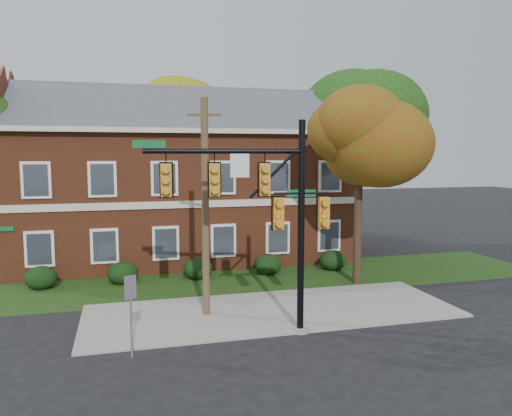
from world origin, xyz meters
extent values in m
plane|color=black|center=(0.00, 0.00, 0.00)|extent=(120.00, 120.00, 0.00)
cube|color=gray|center=(0.00, 1.00, 0.04)|extent=(14.00, 5.00, 0.08)
cube|color=#193811|center=(0.00, 6.00, 0.02)|extent=(30.00, 6.00, 0.04)
cube|color=brown|center=(-2.00, 12.00, 3.50)|extent=(18.00, 8.00, 7.00)
cube|color=beige|center=(-2.00, 12.00, 7.12)|extent=(18.80, 8.80, 0.24)
cube|color=beige|center=(-2.00, 7.97, 3.50)|extent=(18.00, 0.12, 0.35)
ellipsoid|color=black|center=(-9.00, 6.70, 0.53)|extent=(1.40, 1.26, 1.05)
ellipsoid|color=black|center=(-5.50, 6.70, 0.53)|extent=(1.40, 1.26, 1.05)
ellipsoid|color=black|center=(-2.00, 6.70, 0.53)|extent=(1.40, 1.26, 1.05)
ellipsoid|color=black|center=(1.50, 6.70, 0.53)|extent=(1.40, 1.26, 1.05)
ellipsoid|color=black|center=(5.00, 6.70, 0.53)|extent=(1.40, 1.26, 1.05)
cylinder|color=black|center=(5.00, 4.00, 2.88)|extent=(0.36, 0.36, 5.76)
ellipsoid|color=#A0240D|center=(5.00, 4.00, 6.48)|extent=(4.25, 4.25, 3.60)
ellipsoid|color=#A0240D|center=(5.62, 3.62, 7.08)|extent=(3.50, 3.50, 3.00)
cylinder|color=black|center=(9.00, 13.00, 3.52)|extent=(0.36, 0.36, 7.04)
ellipsoid|color=black|center=(9.00, 13.00, 7.92)|extent=(5.95, 5.95, 5.04)
ellipsoid|color=black|center=(9.88, 12.47, 8.52)|extent=(4.90, 4.90, 4.20)
cylinder|color=black|center=(-1.00, 20.00, 3.84)|extent=(0.36, 0.36, 7.68)
ellipsoid|color=#C57E10|center=(-1.00, 20.00, 8.64)|extent=(6.46, 6.46, 5.47)
ellipsoid|color=#C57E10|center=(-0.05, 19.43, 9.24)|extent=(5.32, 5.32, 4.56)
cylinder|color=gray|center=(0.27, -1.31, 0.08)|extent=(0.57, 0.57, 0.16)
cylinder|color=black|center=(0.27, -1.31, 3.55)|extent=(0.25, 0.25, 7.10)
cylinder|color=black|center=(-2.24, -0.98, 6.09)|extent=(5.05, 0.83, 0.16)
cylinder|color=black|center=(0.27, -1.31, 4.72)|extent=(1.82, 0.32, 0.08)
cube|color=#C5801F|center=(-4.05, -0.74, 5.17)|extent=(0.48, 0.36, 1.18)
cube|color=#C5801F|center=(-2.54, -0.94, 5.17)|extent=(0.48, 0.36, 1.18)
cube|color=#C5801F|center=(-0.93, -1.15, 5.17)|extent=(0.48, 0.36, 1.18)
cube|color=silver|center=(-1.74, -1.04, 5.63)|extent=(0.61, 0.12, 0.76)
cube|color=#0C5E2B|center=(-4.55, -0.67, 6.31)|extent=(1.01, 0.17, 0.24)
cube|color=#C5801F|center=(-0.48, -1.21, 4.06)|extent=(0.48, 0.36, 1.18)
cube|color=#C5801F|center=(1.03, -1.41, 4.06)|extent=(0.48, 0.36, 1.18)
cube|color=#0C5E2B|center=(0.27, -1.31, 4.72)|extent=(0.96, 0.17, 0.23)
cylinder|color=brown|center=(-2.50, 1.21, 4.00)|extent=(0.33, 0.33, 8.01)
cube|color=brown|center=(-2.50, 1.21, 7.39)|extent=(1.22, 0.46, 0.09)
cylinder|color=slate|center=(-5.26, -2.00, 1.23)|extent=(0.09, 0.09, 2.47)
cube|color=slate|center=(-5.26, -2.00, 2.13)|extent=(0.35, 0.17, 0.69)
camera|label=1|loc=(-5.39, -16.66, 6.02)|focal=35.00mm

